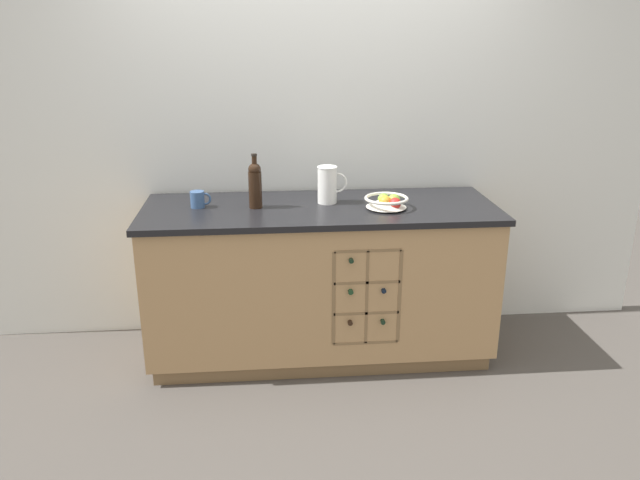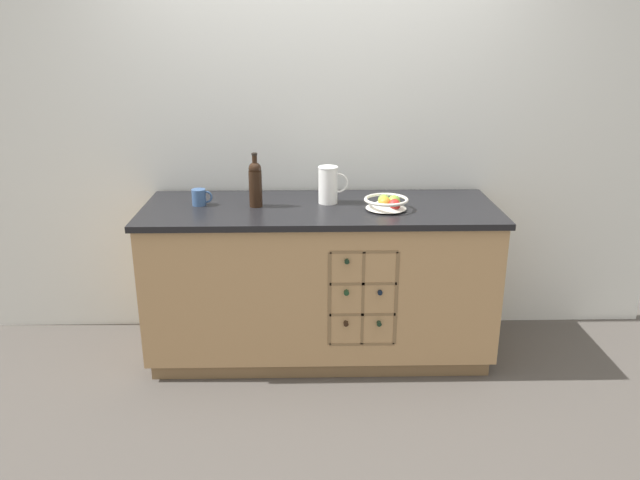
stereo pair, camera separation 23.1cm
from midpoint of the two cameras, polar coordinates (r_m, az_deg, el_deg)
The scene contains 7 objects.
ground_plane at distance 3.97m, azimuth 1.70°, elevation -10.06°, with size 14.00×14.00×0.00m, color #4C4742.
back_wall at distance 3.94m, azimuth 1.57°, elevation 9.47°, with size 4.41×0.06×2.55m, color silver.
kitchen_island at distance 3.76m, azimuth 1.80°, elevation -3.73°, with size 2.05×0.75×0.94m.
fruit_bowl at distance 3.56m, azimuth 7.99°, elevation 3.41°, with size 0.25×0.25×0.08m.
white_pitcher at distance 3.65m, azimuth 2.61°, elevation 5.11°, with size 0.18×0.12×0.22m.
ceramic_mug at distance 3.66m, azimuth -9.18°, elevation 3.87°, with size 0.12×0.08×0.09m.
standing_wine_bottle at distance 3.58m, azimuth -4.09°, elevation 5.23°, with size 0.08×0.08×0.31m.
Camera 2 is at (-0.08, -3.47, 1.93)m, focal length 35.00 mm.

